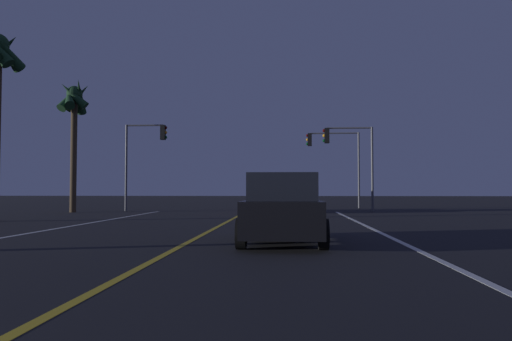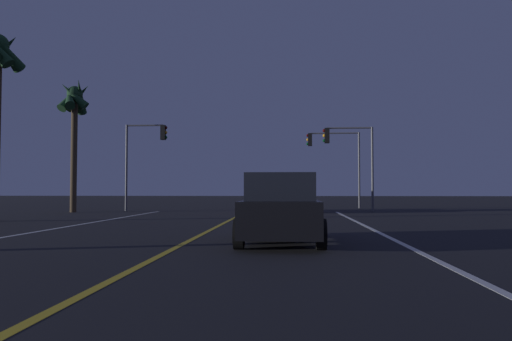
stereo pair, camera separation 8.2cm
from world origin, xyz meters
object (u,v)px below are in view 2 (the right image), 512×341
object	(u,v)px
traffic_light_near_right	(348,148)
traffic_light_far_right	(333,151)
car_lead_same_lane	(281,210)
traffic_light_near_left	(146,147)
car_ahead_far	(288,198)
palm_tree_left_far	(74,106)

from	to	relation	value
traffic_light_near_right	traffic_light_far_right	world-z (taller)	traffic_light_far_right
car_lead_same_lane	traffic_light_near_left	xyz separation A→B (m)	(-8.61, 17.13, 3.10)
traffic_light_far_right	traffic_light_near_right	bearing A→B (deg)	93.82
car_ahead_far	traffic_light_near_right	size ratio (longest dim) A/B	0.85
traffic_light_near_left	traffic_light_far_right	size ratio (longest dim) A/B	0.99
car_ahead_far	traffic_light_far_right	world-z (taller)	traffic_light_far_right
traffic_light_near_left	traffic_light_far_right	distance (m)	13.12
car_lead_same_lane	traffic_light_far_right	world-z (taller)	traffic_light_far_right
car_lead_same_lane	palm_tree_left_far	world-z (taller)	palm_tree_left_far
traffic_light_far_right	palm_tree_left_far	bearing A→B (deg)	25.34
traffic_light_far_right	palm_tree_left_far	distance (m)	17.41
car_lead_same_lane	car_ahead_far	distance (m)	16.45
car_ahead_far	palm_tree_left_far	bearing A→B (deg)	95.56
car_lead_same_lane	traffic_light_near_left	size ratio (longest dim) A/B	0.81
car_ahead_far	traffic_light_far_right	xyz separation A→B (m)	(3.18, 6.18, 3.21)
car_lead_same_lane	traffic_light_near_left	bearing A→B (deg)	26.68
car_ahead_far	palm_tree_left_far	distance (m)	13.59
traffic_light_near_left	traffic_light_near_right	bearing A→B (deg)	0.00
traffic_light_far_right	palm_tree_left_far	xyz separation A→B (m)	(-15.61, -7.39, 2.13)
traffic_light_near_right	traffic_light_near_left	bearing A→B (deg)	0.00
traffic_light_near_right	traffic_light_near_left	xyz separation A→B (m)	(-12.28, 0.00, 0.17)
car_lead_same_lane	traffic_light_near_left	distance (m)	19.42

